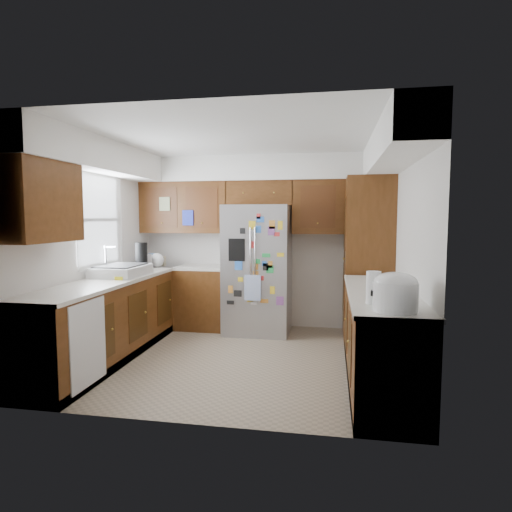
{
  "coord_description": "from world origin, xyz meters",
  "views": [
    {
      "loc": [
        1.02,
        -4.7,
        1.63
      ],
      "look_at": [
        0.13,
        0.35,
        1.17
      ],
      "focal_mm": 30.0,
      "sensor_mm": 36.0,
      "label": 1
    }
  ],
  "objects_px": {
    "fridge": "(258,269)",
    "rice_cooker": "(395,291)",
    "paper_towel": "(373,288)",
    "pantry": "(368,259)"
  },
  "relations": [
    {
      "from": "pantry",
      "to": "rice_cooker",
      "type": "bearing_deg",
      "value": -90.01
    },
    {
      "from": "rice_cooker",
      "to": "fridge",
      "type": "bearing_deg",
      "value": 120.13
    },
    {
      "from": "fridge",
      "to": "paper_towel",
      "type": "bearing_deg",
      "value": -59.55
    },
    {
      "from": "fridge",
      "to": "rice_cooker",
      "type": "xyz_separation_m",
      "value": [
        1.5,
        -2.58,
        0.17
      ]
    },
    {
      "from": "pantry",
      "to": "rice_cooker",
      "type": "xyz_separation_m",
      "value": [
        -0.0,
        -2.53,
        -0.0
      ]
    },
    {
      "from": "fridge",
      "to": "pantry",
      "type": "bearing_deg",
      "value": -2.05
    },
    {
      "from": "pantry",
      "to": "fridge",
      "type": "relative_size",
      "value": 1.19
    },
    {
      "from": "pantry",
      "to": "paper_towel",
      "type": "xyz_separation_m",
      "value": [
        -0.13,
        -2.27,
        -0.02
      ]
    },
    {
      "from": "paper_towel",
      "to": "fridge",
      "type": "bearing_deg",
      "value": 120.45
    },
    {
      "from": "rice_cooker",
      "to": "paper_towel",
      "type": "bearing_deg",
      "value": 117.19
    }
  ]
}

